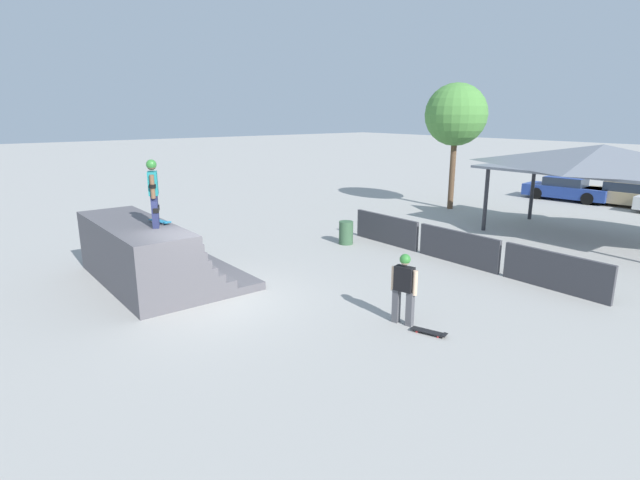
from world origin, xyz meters
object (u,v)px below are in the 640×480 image
at_px(skater_on_deck, 153,189).
at_px(skateboard_on_deck, 160,221).
at_px(trash_bin, 346,233).
at_px(parked_car_tan, 629,195).
at_px(tree_far_back, 456,115).
at_px(bystander_walking, 404,283).
at_px(skateboard_on_ground, 430,332).
at_px(parked_car_blue, 566,189).

relative_size(skater_on_deck, skateboard_on_deck, 2.11).
relative_size(trash_bin, parked_car_tan, 0.20).
height_order(tree_far_back, parked_car_tan, tree_far_back).
height_order(skateboard_on_deck, trash_bin, skateboard_on_deck).
bearing_deg(trash_bin, parked_car_tan, 78.88).
relative_size(bystander_walking, skateboard_on_ground, 2.03).
height_order(skateboard_on_deck, parked_car_blue, skateboard_on_deck).
distance_m(skater_on_deck, trash_bin, 7.63).
distance_m(skateboard_on_ground, trash_bin, 7.92).
distance_m(skater_on_deck, parked_car_blue, 23.21).
relative_size(bystander_walking, parked_car_blue, 0.37).
distance_m(skateboard_on_deck, parked_car_tan, 23.69).
bearing_deg(trash_bin, skater_on_deck, -85.14).
relative_size(skateboard_on_deck, bystander_walking, 0.50).
relative_size(skater_on_deck, bystander_walking, 1.06).
height_order(skateboard_on_deck, tree_far_back, tree_far_back).
relative_size(skateboard_on_ground, tree_far_back, 0.13).
bearing_deg(tree_far_back, trash_bin, -76.89).
height_order(trash_bin, parked_car_tan, parked_car_tan).
distance_m(skater_on_deck, skateboard_on_ground, 7.82).
xyz_separation_m(trash_bin, parked_car_blue, (0.31, 15.87, 0.18)).
bearing_deg(parked_car_tan, trash_bin, -105.32).
xyz_separation_m(bystander_walking, trash_bin, (-6.24, 3.69, -0.55)).
bearing_deg(parked_car_blue, tree_far_back, -115.62).
relative_size(bystander_walking, trash_bin, 1.96).
xyz_separation_m(skateboard_on_ground, trash_bin, (-7.01, 3.65, 0.37)).
bearing_deg(skater_on_deck, skateboard_on_ground, 52.00).
relative_size(skateboard_on_ground, trash_bin, 0.97).
height_order(skateboard_on_ground, trash_bin, trash_bin).
bearing_deg(skateboard_on_deck, parked_car_blue, 77.93).
height_order(bystander_walking, parked_car_tan, bystander_walking).
xyz_separation_m(skateboard_on_ground, tree_far_back, (-9.05, 12.40, 4.54)).
height_order(skateboard_on_ground, parked_car_tan, parked_car_tan).
xyz_separation_m(skater_on_deck, parked_car_blue, (-0.31, 23.10, -2.20)).
bearing_deg(tree_far_back, skateboard_on_deck, -81.61).
bearing_deg(bystander_walking, skateboard_on_ground, 168.22).
xyz_separation_m(skater_on_deck, tree_far_back, (-2.65, 15.97, 1.79)).
distance_m(skateboard_on_deck, bystander_walking, 6.86).
bearing_deg(skateboard_on_ground, parked_car_tan, 81.70).
bearing_deg(skateboard_on_ground, trash_bin, 133.58).
bearing_deg(tree_far_back, parked_car_blue, 71.79).
bearing_deg(parked_car_blue, bystander_walking, -80.56).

